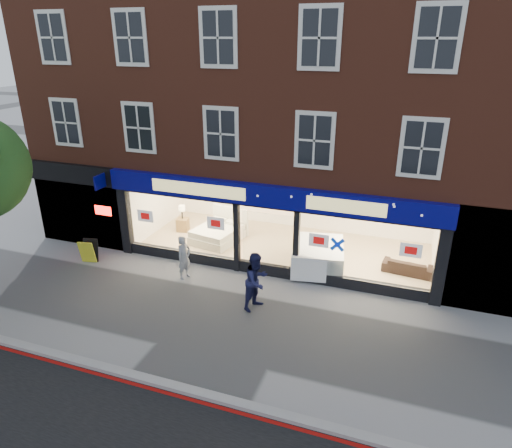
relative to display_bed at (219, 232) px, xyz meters
The scene contains 12 objects.
ground 5.67m from the display_bed, 62.49° to the right, with size 120.00×120.00×0.00m, color gray.
kerb_line 8.54m from the display_bed, 72.16° to the right, with size 60.00×0.10×0.01m, color #8C0A07.
kerb_stone 8.35m from the display_bed, 71.74° to the right, with size 60.00×0.25×0.12m, color gray.
showroom_floor 2.65m from the display_bed, ahead, with size 11.00×4.50×0.10m, color tan.
building 7.04m from the display_bed, 36.44° to the left, with size 19.00×8.26×10.30m.
display_bed is the anchor object (origin of this frame).
bedside_table 1.82m from the display_bed, 169.73° to the left, with size 0.45×0.45×0.55m, color brown.
mattress_stack 4.34m from the display_bed, 13.58° to the right, with size 2.09×2.46×0.86m.
sofa 7.22m from the display_bed, ahead, with size 1.66×0.65×0.48m, color black.
a_board 4.91m from the display_bed, 139.42° to the right, with size 0.57×0.37×0.88m, color yellow.
pedestrian_grey 3.11m from the display_bed, 88.29° to the right, with size 0.56×0.37×1.53m, color #9C9EA3.
pedestrian_blue 5.02m from the display_bed, 53.12° to the right, with size 0.88×0.69×1.81m, color #16183F.
Camera 1 is at (4.33, -10.18, 7.65)m, focal length 32.00 mm.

